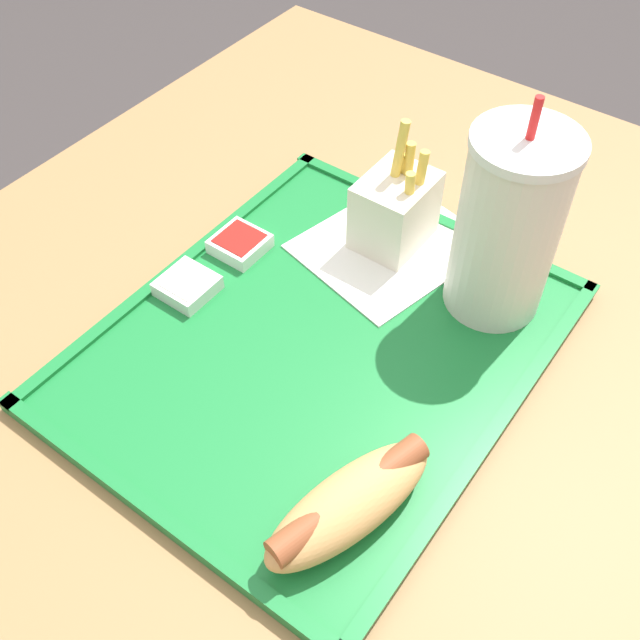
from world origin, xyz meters
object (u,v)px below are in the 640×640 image
sauce_cup_ketchup (240,243)px  fries_carton (395,209)px  sauce_cup_mayo (189,284)px  soda_cup (508,226)px  hot_dog_far (350,503)px

sauce_cup_ketchup → fries_carton: bearing=131.4°
fries_carton → sauce_cup_mayo: fries_carton is taller
soda_cup → hot_dog_far: 0.26m
fries_carton → soda_cup: bearing=83.3°
fries_carton → hot_dog_far: bearing=26.5°
soda_cup → sauce_cup_mayo: (0.15, -0.23, -0.08)m
soda_cup → fries_carton: bearing=-96.7°
soda_cup → sauce_cup_mayo: size_ratio=4.42×
fries_carton → sauce_cup_mayo: size_ratio=2.74×
hot_dog_far → fries_carton: (-0.27, -0.13, 0.02)m
sauce_cup_mayo → hot_dog_far: bearing=67.9°
hot_dog_far → sauce_cup_mayo: size_ratio=3.23×
sauce_cup_mayo → sauce_cup_ketchup: 0.07m
hot_dog_far → sauce_cup_ketchup: 0.30m
hot_dog_far → sauce_cup_ketchup: bearing=-124.6°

